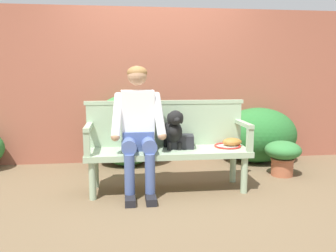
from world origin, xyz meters
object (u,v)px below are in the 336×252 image
(person_seated, at_px, (138,125))
(potted_plant, at_px, (283,155))
(baseball_glove, at_px, (232,142))
(garden_bench, at_px, (168,155))
(sports_bag, at_px, (180,141))
(tennis_racket, at_px, (228,145))
(dog_on_bench, at_px, (173,129))

(person_seated, xyz_separation_m, potted_plant, (1.76, 0.37, -0.46))
(baseball_glove, xyz_separation_m, potted_plant, (0.73, 0.27, -0.23))
(garden_bench, xyz_separation_m, sports_bag, (0.14, 0.06, 0.13))
(tennis_racket, xyz_separation_m, potted_plant, (0.77, 0.28, -0.19))
(dog_on_bench, distance_m, sports_bag, 0.18)
(tennis_racket, relative_size, sports_bag, 1.99)
(baseball_glove, bearing_deg, garden_bench, 176.50)
(tennis_racket, relative_size, baseball_glove, 2.53)
(person_seated, distance_m, sports_bag, 0.50)
(tennis_racket, height_order, baseball_glove, baseball_glove)
(baseball_glove, bearing_deg, dog_on_bench, 176.43)
(sports_bag, relative_size, potted_plant, 0.65)
(garden_bench, xyz_separation_m, person_seated, (-0.31, -0.01, 0.33))
(dog_on_bench, bearing_deg, garden_bench, -172.49)
(person_seated, bearing_deg, potted_plant, 11.77)
(potted_plant, bearing_deg, garden_bench, -166.24)
(dog_on_bench, height_order, sports_bag, dog_on_bench)
(person_seated, relative_size, tennis_racket, 2.36)
(potted_plant, bearing_deg, sports_bag, -167.45)
(garden_bench, distance_m, baseball_glove, 0.74)
(garden_bench, distance_m, sports_bag, 0.20)
(dog_on_bench, distance_m, tennis_racket, 0.66)
(garden_bench, relative_size, tennis_racket, 3.08)
(sports_bag, height_order, potted_plant, sports_bag)
(tennis_racket, bearing_deg, person_seated, -175.18)
(tennis_racket, distance_m, potted_plant, 0.85)
(dog_on_bench, relative_size, tennis_racket, 0.77)
(garden_bench, distance_m, dog_on_bench, 0.28)
(person_seated, bearing_deg, dog_on_bench, 3.05)
(garden_bench, bearing_deg, tennis_racket, 6.01)
(tennis_racket, bearing_deg, sports_bag, -179.21)
(dog_on_bench, bearing_deg, baseball_glove, 6.66)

